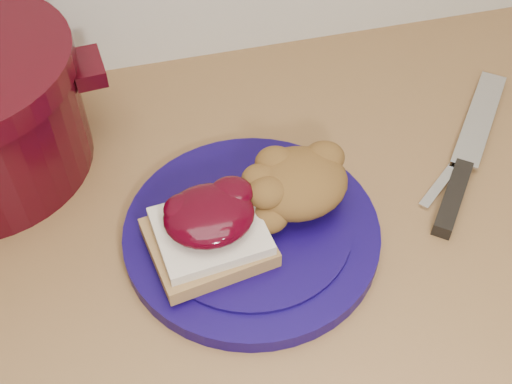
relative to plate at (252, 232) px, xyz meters
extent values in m
cylinder|color=#0E043F|center=(0.00, 0.00, 0.00)|extent=(0.29, 0.29, 0.02)
cube|color=olive|center=(-0.05, -0.02, 0.02)|extent=(0.13, 0.12, 0.02)
cube|color=beige|center=(-0.05, -0.02, 0.04)|extent=(0.12, 0.10, 0.01)
ellipsoid|color=#30010B|center=(-0.05, -0.01, 0.06)|extent=(0.10, 0.09, 0.03)
ellipsoid|color=brown|center=(0.05, 0.02, 0.04)|extent=(0.12, 0.10, 0.06)
cube|color=black|center=(0.23, -0.01, 0.00)|extent=(0.09, 0.10, 0.02)
cube|color=silver|center=(0.33, 0.11, 0.00)|extent=(0.14, 0.16, 0.00)
cube|color=silver|center=(0.26, 0.04, -0.01)|extent=(0.13, 0.10, 0.00)
cube|color=#33050B|center=(-0.14, 0.20, 0.09)|extent=(0.04, 0.06, 0.02)
camera|label=1|loc=(-0.10, -0.41, 0.54)|focal=45.00mm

